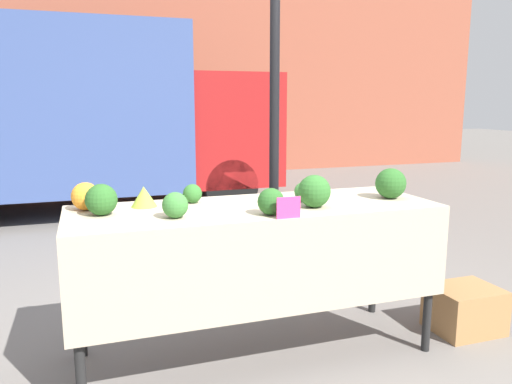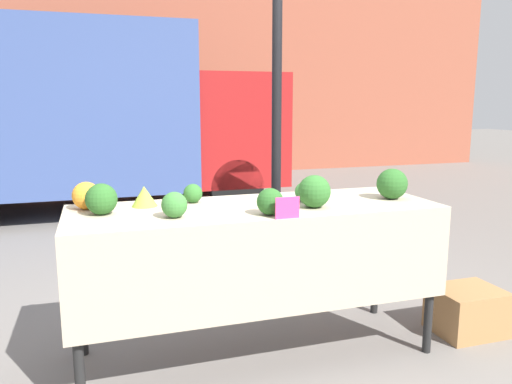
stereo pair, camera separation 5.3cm
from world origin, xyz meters
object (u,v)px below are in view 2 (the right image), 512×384
Objects in this scene: parked_truck at (88,114)px; orange_cauliflower at (86,196)px; price_sign at (287,208)px; produce_crate at (467,311)px.

orange_cauliflower is (0.02, -4.48, -0.34)m from parked_truck.
orange_cauliflower reaches higher than price_sign.
parked_truck is at bearing 101.19° from price_sign.
orange_cauliflower is at bearing 171.36° from produce_crate.
parked_truck reaches higher than produce_crate.
produce_crate is at bearing 8.18° from price_sign.
parked_truck reaches higher than price_sign.
price_sign is 1.57m from produce_crate.
produce_crate is at bearing -8.64° from orange_cauliflower.
orange_cauliflower is at bearing 150.78° from price_sign.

